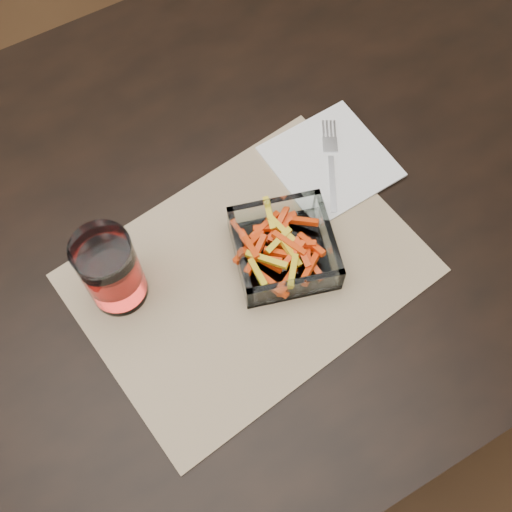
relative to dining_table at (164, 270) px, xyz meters
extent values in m
plane|color=#331E0F|center=(0.00, 0.00, -0.66)|extent=(4.50, 4.50, 0.00)
cube|color=black|center=(0.00, 0.00, 0.07)|extent=(1.60, 0.90, 0.03)
cylinder|color=black|center=(0.72, 0.37, -0.30)|extent=(0.06, 0.06, 0.72)
cube|color=#9D8667|center=(0.09, -0.10, 0.09)|extent=(0.49, 0.38, 0.00)
cube|color=white|center=(0.15, -0.11, 0.09)|extent=(0.16, 0.16, 0.01)
cube|color=white|center=(0.16, -0.05, 0.12)|extent=(0.13, 0.05, 0.05)
cube|color=white|center=(0.13, -0.17, 0.12)|extent=(0.13, 0.05, 0.05)
cube|color=white|center=(0.09, -0.09, 0.12)|extent=(0.05, 0.13, 0.05)
cube|color=white|center=(0.20, -0.13, 0.12)|extent=(0.05, 0.13, 0.05)
cylinder|color=white|center=(-0.07, -0.04, 0.16)|extent=(0.08, 0.08, 0.13)
cylinder|color=red|center=(-0.07, -0.04, 0.14)|extent=(0.07, 0.07, 0.09)
cube|color=white|center=(0.29, -0.01, 0.09)|extent=(0.17, 0.17, 0.00)
cube|color=silver|center=(0.27, -0.05, 0.10)|extent=(0.06, 0.09, 0.00)
cube|color=silver|center=(0.30, 0.01, 0.10)|extent=(0.03, 0.03, 0.00)
cube|color=silver|center=(0.31, 0.04, 0.10)|extent=(0.02, 0.03, 0.00)
cube|color=silver|center=(0.31, 0.04, 0.10)|extent=(0.02, 0.03, 0.00)
cube|color=silver|center=(0.32, 0.04, 0.10)|extent=(0.02, 0.03, 0.00)
cube|color=silver|center=(0.32, 0.04, 0.10)|extent=(0.02, 0.03, 0.00)
camera|label=1|loc=(-0.08, -0.42, 0.90)|focal=45.00mm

